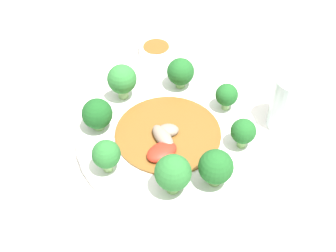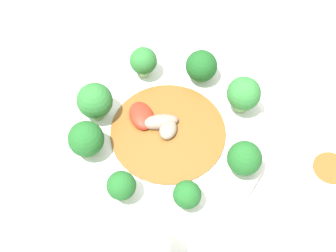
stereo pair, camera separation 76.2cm
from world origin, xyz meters
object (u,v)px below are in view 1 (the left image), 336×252
at_px(sauce_dish, 156,49).
at_px(broccoli_south, 173,173).
at_px(plate, 168,138).
at_px(broccoli_east, 243,132).
at_px(broccoli_northwest, 122,80).
at_px(stirfry_center, 166,137).
at_px(broccoli_northeast, 227,95).
at_px(broccoli_southeast, 216,167).
at_px(drinking_glass, 289,103).
at_px(broccoli_southwest, 106,155).
at_px(broccoli_north, 181,72).
at_px(broccoli_west, 97,114).

bearing_deg(sauce_dish, broccoli_south, -78.41).
xyz_separation_m(plate, broccoli_east, (0.12, -0.01, 0.04)).
height_order(broccoli_south, broccoli_northwest, broccoli_south).
relative_size(broccoli_east, broccoli_northwest, 0.80).
bearing_deg(broccoli_northwest, sauce_dish, 76.44).
bearing_deg(broccoli_south, stirfry_center, 102.15).
height_order(broccoli_northeast, sauce_dish, broccoli_northeast).
bearing_deg(broccoli_northeast, broccoli_southeast, -94.05).
relative_size(broccoli_northeast, drinking_glass, 0.51).
relative_size(plate, drinking_glass, 3.04).
distance_m(broccoli_southwest, broccoli_northeast, 0.24).
bearing_deg(broccoli_southeast, broccoli_north, 108.67).
xyz_separation_m(plate, drinking_glass, (0.20, 0.07, 0.04)).
bearing_deg(stirfry_center, broccoli_southwest, -137.90).
bearing_deg(broccoli_south, drinking_glass, 44.83).
xyz_separation_m(broccoli_north, broccoli_southeast, (0.07, -0.22, 0.00)).
xyz_separation_m(broccoli_north, broccoli_west, (-0.13, -0.13, -0.00)).
bearing_deg(broccoli_north, broccoli_northeast, -30.42).
distance_m(broccoli_north, broccoli_west, 0.18).
height_order(plate, broccoli_northwest, broccoli_northwest).
relative_size(plate, broccoli_southwest, 5.26).
distance_m(broccoli_east, drinking_glass, 0.11).
relative_size(plate, broccoli_northeast, 6.01).
distance_m(broccoli_south, broccoli_southwest, 0.11).
bearing_deg(stirfry_center, broccoli_west, 173.74).
distance_m(broccoli_northwest, drinking_glass, 0.30).
xyz_separation_m(broccoli_southwest, broccoli_east, (0.21, 0.08, -0.00)).
xyz_separation_m(broccoli_south, broccoli_northeast, (0.07, 0.19, -0.01)).
xyz_separation_m(broccoli_southwest, stirfry_center, (0.08, 0.08, -0.03)).
bearing_deg(broccoli_southeast, broccoli_west, 154.91).
height_order(broccoli_north, broccoli_west, same).
xyz_separation_m(broccoli_southwest, broccoli_west, (-0.03, 0.09, -0.00)).
bearing_deg(broccoli_north, plate, -93.90).
bearing_deg(plate, broccoli_north, 86.10).
distance_m(broccoli_north, broccoli_east, 0.18).
bearing_deg(sauce_dish, drinking_glass, -35.35).
distance_m(broccoli_southeast, sauce_dish, 0.37).
distance_m(broccoli_southwest, broccoli_north, 0.23).
xyz_separation_m(broccoli_west, drinking_glass, (0.32, 0.06, 0.00)).
height_order(broccoli_east, broccoli_northwest, broccoli_northwest).
bearing_deg(sauce_dish, broccoli_southwest, -95.45).
distance_m(broccoli_southwest, stirfry_center, 0.12).
bearing_deg(broccoli_west, drinking_glass, 11.20).
distance_m(broccoli_south, broccoli_northeast, 0.21).
bearing_deg(broccoli_northwest, broccoli_north, 22.26).
xyz_separation_m(broccoli_east, stirfry_center, (-0.13, 0.00, -0.03)).
height_order(plate, broccoli_north, broccoli_north).
distance_m(broccoli_west, sauce_dish, 0.26).
bearing_deg(broccoli_west, broccoli_east, -3.11).
bearing_deg(sauce_dish, plate, -77.77).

